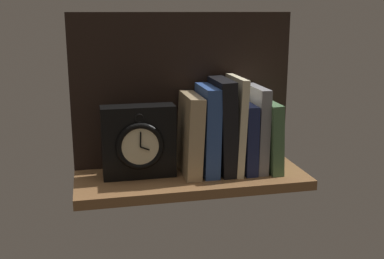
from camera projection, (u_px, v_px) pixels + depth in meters
ground_plane at (192, 179)px, 123.29cm from camera, size 59.79×22.56×2.50cm
back_panel at (183, 90)px, 128.04cm from camera, size 59.79×1.20×41.16cm
book_tan_shortstories at (192, 134)px, 122.12cm from camera, size 4.86×15.07×20.99cm
book_blue_modern at (207, 130)px, 122.75cm from camera, size 4.27×14.38×22.95cm
book_black_skeptic at (223, 126)px, 123.43cm from camera, size 4.86×14.78×24.70cm
book_cream_twain at (235, 124)px, 124.04cm from camera, size 2.84×15.15×25.11cm
book_navy_bierce at (244, 136)px, 125.47cm from camera, size 3.23×14.79×18.22cm
book_gray_chess at (256, 128)px, 125.65cm from camera, size 2.91×14.19×22.32cm
book_green_romantic at (267, 135)px, 126.79cm from camera, size 3.77×16.73×18.55cm
framed_clock at (139, 142)px, 119.53cm from camera, size 18.52×7.24×18.52cm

